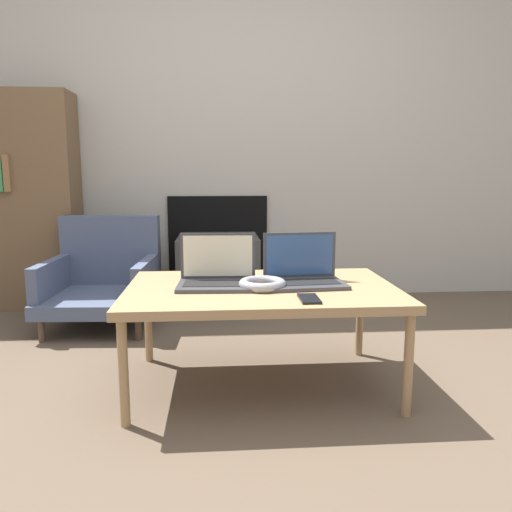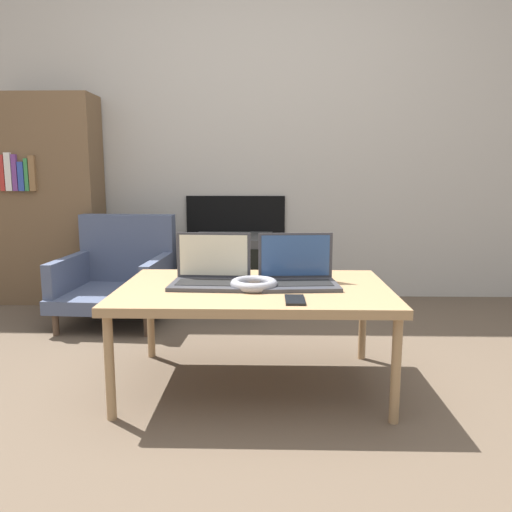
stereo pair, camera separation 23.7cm
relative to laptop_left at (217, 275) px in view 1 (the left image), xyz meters
name	(u,v)px [view 1 (the left image)]	position (x,y,z in m)	size (l,w,h in m)	color
ground_plane	(271,429)	(0.18, -0.42, -0.48)	(14.00, 14.00, 0.00)	brown
wall_back	(241,119)	(0.18, 1.59, 0.80)	(7.00, 0.08, 2.60)	#ADA89E
table	(261,294)	(0.18, -0.03, -0.08)	(1.12, 0.72, 0.44)	#9E7A51
laptop_left	(217,275)	(0.00, 0.00, 0.00)	(0.33, 0.24, 0.21)	#38383D
laptop_right	(303,273)	(0.37, 0.00, 0.00)	(0.34, 0.25, 0.21)	#38383D
headphones	(263,284)	(0.19, -0.08, -0.03)	(0.20, 0.20, 0.04)	gray
phone	(309,299)	(0.34, -0.28, -0.04)	(0.07, 0.14, 0.01)	black
tv	(218,271)	(0.00, 1.29, -0.24)	(0.54, 0.52, 0.49)	#383838
armchair	(105,276)	(-0.69, 0.98, -0.20)	(0.65, 0.68, 0.64)	#47516B
bookshelf	(25,202)	(-1.28, 1.39, 0.24)	(0.68, 0.32, 1.44)	brown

